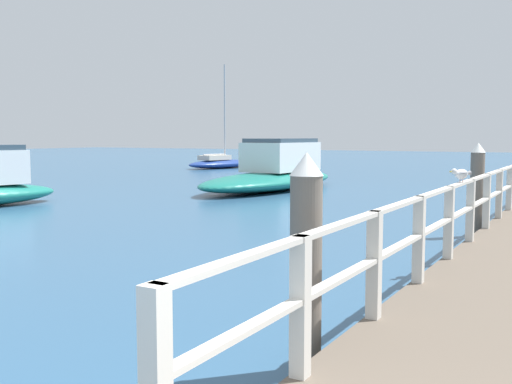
# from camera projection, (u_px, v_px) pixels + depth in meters

# --- Properties ---
(pier_railing) EXTENTS (0.12, 22.45, 1.02)m
(pier_railing) POSITION_uv_depth(u_px,v_px,m) (499.00, 188.00, 12.50)
(pier_railing) COLOR beige
(pier_railing) RESTS_ON pier_deck
(dock_piling_near) EXTENTS (0.29, 0.29, 1.95)m
(dock_piling_near) POSITION_uv_depth(u_px,v_px,m) (306.00, 264.00, 5.20)
(dock_piling_near) COLOR #6B6056
(dock_piling_near) RESTS_ON ground_plane
(dock_piling_far) EXTENTS (0.29, 0.29, 1.95)m
(dock_piling_far) POSITION_uv_depth(u_px,v_px,m) (477.00, 190.00, 12.36)
(dock_piling_far) COLOR #6B6056
(dock_piling_far) RESTS_ON ground_plane
(seagull_foreground) EXTENTS (0.25, 0.45, 0.21)m
(seagull_foreground) POSITION_uv_depth(u_px,v_px,m) (461.00, 174.00, 8.97)
(seagull_foreground) COLOR white
(seagull_foreground) RESTS_ON pier_railing
(boat_1) EXTENTS (3.00, 5.86, 6.65)m
(boat_1) POSITION_uv_depth(u_px,v_px,m) (221.00, 163.00, 38.88)
(boat_1) COLOR navy
(boat_1) RESTS_ON ground_plane
(boat_4) EXTENTS (3.23, 8.54, 1.98)m
(boat_4) POSITION_uv_depth(u_px,v_px,m) (274.00, 173.00, 23.41)
(boat_4) COLOR #197266
(boat_4) RESTS_ON ground_plane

